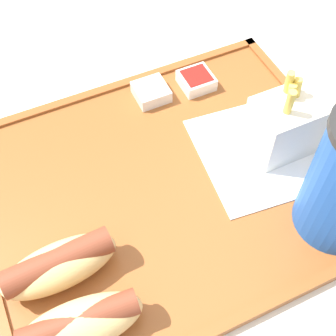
# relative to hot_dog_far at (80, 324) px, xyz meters

# --- Properties ---
(dining_table) EXTENTS (1.16, 1.04, 0.77)m
(dining_table) POSITION_rel_hot_dog_far_xyz_m (-0.16, -0.11, -0.42)
(dining_table) COLOR beige
(dining_table) RESTS_ON ground_plane
(food_tray) EXTENTS (0.44, 0.35, 0.01)m
(food_tray) POSITION_rel_hot_dog_far_xyz_m (-0.14, -0.12, -0.03)
(food_tray) COLOR brown
(food_tray) RESTS_ON dining_table
(paper_napkin) EXTENTS (0.19, 0.17, 0.00)m
(paper_napkin) POSITION_rel_hot_dog_far_xyz_m (-0.28, -0.11, -0.02)
(paper_napkin) COLOR white
(paper_napkin) RESTS_ON food_tray
(hot_dog_far) EXTENTS (0.12, 0.06, 0.04)m
(hot_dog_far) POSITION_rel_hot_dog_far_xyz_m (0.00, 0.00, 0.00)
(hot_dog_far) COLOR #DBB270
(hot_dog_far) RESTS_ON food_tray
(hot_dog_near) EXTENTS (0.12, 0.05, 0.05)m
(hot_dog_near) POSITION_rel_hot_dog_far_xyz_m (0.00, -0.06, 0.00)
(hot_dog_near) COLOR #DBB270
(hot_dog_near) RESTS_ON food_tray
(fries_carton) EXTENTS (0.07, 0.06, 0.11)m
(fries_carton) POSITION_rel_hot_dog_far_xyz_m (-0.29, -0.12, 0.02)
(fries_carton) COLOR silver
(fries_carton) RESTS_ON food_tray
(sauce_cup_mayo) EXTENTS (0.04, 0.04, 0.02)m
(sauce_cup_mayo) POSITION_rel_hot_dog_far_xyz_m (-0.18, -0.25, -0.01)
(sauce_cup_mayo) COLOR silver
(sauce_cup_mayo) RESTS_ON food_tray
(sauce_cup_ketchup) EXTENTS (0.04, 0.04, 0.02)m
(sauce_cup_ketchup) POSITION_rel_hot_dog_far_xyz_m (-0.25, -0.25, -0.01)
(sauce_cup_ketchup) COLOR silver
(sauce_cup_ketchup) RESTS_ON food_tray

